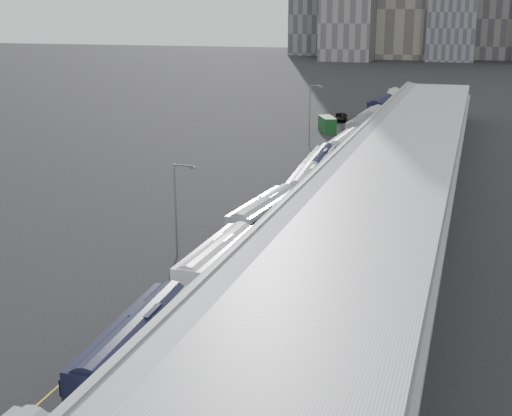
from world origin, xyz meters
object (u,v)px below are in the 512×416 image
at_px(bus_2, 217,266).
at_px(shipping_container, 327,124).
at_px(bus_4, 306,187).
at_px(bus_8, 371,121).
at_px(street_lamp_near, 178,204).
at_px(bus_10, 393,101).
at_px(bus_5, 319,168).
at_px(suv, 340,117).
at_px(street_lamp_far, 311,111).
at_px(bus_6, 346,148).
at_px(bus_1, 135,353).
at_px(bus_7, 361,130).
at_px(bus_3, 264,219).
at_px(bus_9, 381,109).

distance_m(bus_2, shipping_container, 75.99).
height_order(bus_4, bus_8, bus_8).
xyz_separation_m(bus_4, street_lamp_near, (-6.17, -22.81, 3.38)).
distance_m(bus_10, shipping_container, 36.91).
distance_m(bus_5, suv, 51.19).
xyz_separation_m(bus_4, bus_5, (-0.70, 10.53, 0.00)).
bearing_deg(bus_10, street_lamp_far, -102.58).
xyz_separation_m(bus_4, bus_6, (0.22, 24.71, 0.04)).
relative_size(bus_6, street_lamp_far, 1.33).
bearing_deg(shipping_container, bus_5, -104.07).
bearing_deg(bus_8, bus_1, -87.43).
bearing_deg(bus_7, street_lamp_near, -92.56).
height_order(bus_1, bus_7, bus_7).
xyz_separation_m(bus_3, bus_4, (0.81, 14.17, -0.01)).
bearing_deg(bus_5, bus_8, 85.90).
bearing_deg(bus_1, street_lamp_near, 103.63).
xyz_separation_m(bus_8, bus_10, (0.35, 31.53, 0.06)).
height_order(street_lamp_far, shipping_container, street_lamp_far).
relative_size(bus_3, street_lamp_far, 1.32).
height_order(bus_1, bus_9, bus_9).
distance_m(bus_8, shipping_container, 8.58).
distance_m(bus_2, bus_9, 96.96).
bearing_deg(bus_6, street_lamp_near, -95.37).
bearing_deg(street_lamp_far, suv, 90.78).
xyz_separation_m(bus_6, bus_10, (0.02, 59.27, 0.08)).
height_order(bus_4, bus_9, bus_9).
height_order(bus_2, bus_10, bus_10).
bearing_deg(street_lamp_far, bus_2, -83.98).
bearing_deg(bus_8, street_lamp_near, -92.02).
bearing_deg(suv, bus_6, -86.09).
xyz_separation_m(bus_1, bus_3, (-0.68, 29.27, -0.02)).
xyz_separation_m(bus_5, bus_8, (0.59, 41.91, 0.06)).
bearing_deg(bus_6, bus_10, 92.28).
distance_m(bus_1, bus_6, 68.14).
height_order(street_lamp_near, suv, street_lamp_near).
xyz_separation_m(bus_1, suv, (-7.44, 104.69, -0.79)).
height_order(bus_8, bus_10, bus_10).
distance_m(bus_2, bus_8, 80.28).
height_order(bus_2, bus_6, bus_6).
relative_size(bus_2, street_lamp_near, 1.42).
height_order(bus_2, street_lamp_near, street_lamp_near).
relative_size(bus_2, suv, 2.12).
bearing_deg(bus_6, bus_9, 93.35).
distance_m(bus_7, street_lamp_near, 65.28).
bearing_deg(bus_3, bus_2, -83.79).
distance_m(bus_3, shipping_container, 62.38).
xyz_separation_m(bus_1, bus_6, (0.36, 68.14, 0.01)).
height_order(bus_10, suv, bus_10).
distance_m(bus_8, street_lamp_near, 75.57).
distance_m(bus_3, bus_7, 56.29).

